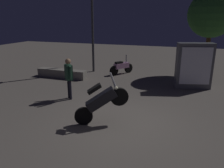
% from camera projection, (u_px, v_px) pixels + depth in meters
% --- Properties ---
extents(ground_plane, '(40.00, 40.00, 0.00)m').
position_uv_depth(ground_plane, '(122.00, 122.00, 6.85)').
color(ground_plane, '#605951').
extents(motorcycle_black_foreground, '(1.54, 0.81, 1.63)m').
position_uv_depth(motorcycle_black_foreground, '(101.00, 101.00, 6.57)').
color(motorcycle_black_foreground, black).
rests_on(motorcycle_black_foreground, ground_plane).
extents(motorcycle_pink_parked_left, '(1.01, 1.43, 1.11)m').
position_uv_depth(motorcycle_pink_parked_left, '(121.00, 67.00, 12.66)').
color(motorcycle_pink_parked_left, black).
rests_on(motorcycle_pink_parked_left, ground_plane).
extents(person_rider_beside, '(0.54, 0.52, 1.66)m').
position_uv_depth(person_rider_beside, '(69.00, 75.00, 8.59)').
color(person_rider_beside, black).
rests_on(person_rider_beside, ground_plane).
extents(streetlamp_near, '(0.36, 0.36, 5.78)m').
position_uv_depth(streetlamp_near, '(92.00, 10.00, 12.39)').
color(streetlamp_near, '#38383D').
rests_on(streetlamp_near, ground_plane).
extents(tree_left_bg, '(2.50, 2.50, 4.62)m').
position_uv_depth(tree_left_bg, '(212.00, 14.00, 11.57)').
color(tree_left_bg, '#4C331E').
rests_on(tree_left_bg, ground_plane).
extents(kiosk_billboard, '(1.68, 0.91, 2.10)m').
position_uv_depth(kiosk_billboard, '(194.00, 66.00, 9.95)').
color(kiosk_billboard, '#595960').
rests_on(kiosk_billboard, ground_plane).
extents(planter_wall_low, '(2.84, 0.50, 0.45)m').
position_uv_depth(planter_wall_low, '(62.00, 73.00, 12.02)').
color(planter_wall_low, gray).
rests_on(planter_wall_low, ground_plane).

